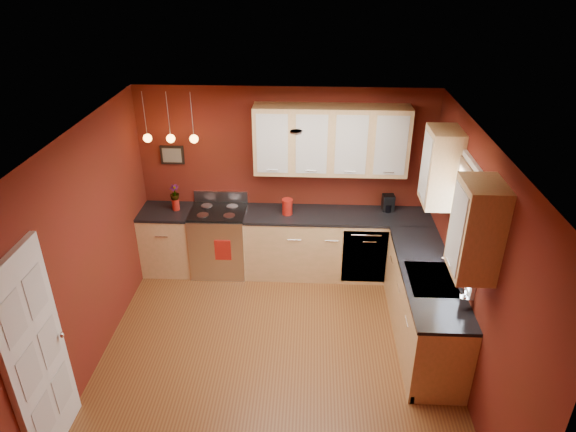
{
  "coord_description": "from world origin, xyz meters",
  "views": [
    {
      "loc": [
        0.35,
        -4.43,
        4.15
      ],
      "look_at": [
        0.09,
        1.0,
        1.31
      ],
      "focal_mm": 32.0,
      "sensor_mm": 36.0,
      "label": 1
    }
  ],
  "objects_px": {
    "coffee_maker": "(388,204)",
    "red_canister": "(287,207)",
    "soap_pump": "(464,300)",
    "gas_range": "(220,240)",
    "sink": "(432,281)"
  },
  "relations": [
    {
      "from": "gas_range",
      "to": "soap_pump",
      "type": "relative_size",
      "value": 5.71
    },
    {
      "from": "red_canister",
      "to": "sink",
      "type": "bearing_deg",
      "value": -41.57
    },
    {
      "from": "sink",
      "to": "red_canister",
      "type": "height_order",
      "value": "sink"
    },
    {
      "from": "coffee_maker",
      "to": "soap_pump",
      "type": "bearing_deg",
      "value": -82.7
    },
    {
      "from": "coffee_maker",
      "to": "soap_pump",
      "type": "height_order",
      "value": "coffee_maker"
    },
    {
      "from": "gas_range",
      "to": "soap_pump",
      "type": "height_order",
      "value": "soap_pump"
    },
    {
      "from": "coffee_maker",
      "to": "red_canister",
      "type": "bearing_deg",
      "value": -178.3
    },
    {
      "from": "coffee_maker",
      "to": "sink",
      "type": "bearing_deg",
      "value": -85.84
    },
    {
      "from": "red_canister",
      "to": "soap_pump",
      "type": "relative_size",
      "value": 1.14
    },
    {
      "from": "gas_range",
      "to": "red_canister",
      "type": "height_order",
      "value": "red_canister"
    },
    {
      "from": "sink",
      "to": "coffee_maker",
      "type": "height_order",
      "value": "sink"
    },
    {
      "from": "red_canister",
      "to": "coffee_maker",
      "type": "relative_size",
      "value": 0.96
    },
    {
      "from": "sink",
      "to": "red_canister",
      "type": "distance_m",
      "value": 2.22
    },
    {
      "from": "soap_pump",
      "to": "gas_range",
      "type": "bearing_deg",
      "value": 144.81
    },
    {
      "from": "gas_range",
      "to": "coffee_maker",
      "type": "height_order",
      "value": "coffee_maker"
    }
  ]
}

